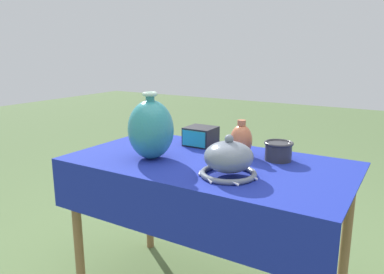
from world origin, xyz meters
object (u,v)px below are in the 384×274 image
cup_wide_charcoal (278,150)px  jar_round_terracotta (241,140)px  vase_dome_bell (229,160)px  vase_tall_bulbous (151,129)px  mosaic_tile_box (201,136)px

cup_wide_charcoal → jar_round_terracotta: bearing=-172.5°
vase_dome_bell → jar_round_terracotta: (-0.08, 0.29, 0.01)m
vase_tall_bulbous → vase_dome_bell: 0.42m
vase_tall_bulbous → vase_dome_bell: bearing=-5.7°
vase_dome_bell → vase_tall_bulbous: bearing=174.3°
cup_wide_charcoal → vase_dome_bell: bearing=-107.2°
vase_tall_bulbous → cup_wide_charcoal: size_ratio=2.33×
vase_tall_bulbous → cup_wide_charcoal: vase_tall_bulbous is taller
jar_round_terracotta → cup_wide_charcoal: size_ratio=1.31×
vase_dome_bell → mosaic_tile_box: bearing=132.7°
vase_dome_bell → jar_round_terracotta: size_ratio=1.39×
vase_tall_bulbous → mosaic_tile_box: size_ratio=2.04×
vase_dome_bell → jar_round_terracotta: 0.30m
jar_round_terracotta → cup_wide_charcoal: 0.18m
vase_tall_bulbous → mosaic_tile_box: vase_tall_bulbous is taller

